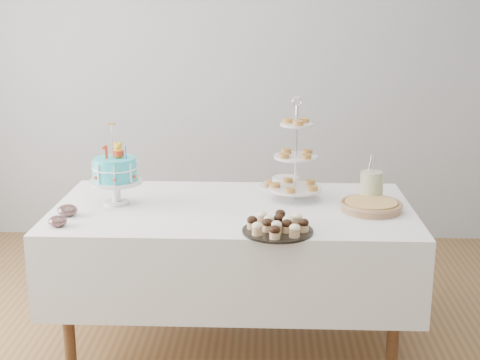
{
  "coord_description": "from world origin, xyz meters",
  "views": [
    {
      "loc": [
        0.18,
        -3.12,
        1.83
      ],
      "look_at": [
        0.04,
        0.3,
        0.92
      ],
      "focal_mm": 50.0,
      "sensor_mm": 36.0,
      "label": 1
    }
  ],
  "objects_px": {
    "birthday_cake": "(116,183)",
    "pie": "(371,205)",
    "tiered_stand": "(296,157)",
    "plate_stack": "(285,182)",
    "cupcake_tray": "(278,225)",
    "jam_bowl_b": "(67,211)",
    "jam_bowl_a": "(58,221)",
    "table": "(233,246)",
    "utensil_pitcher": "(371,186)",
    "pastry_plate": "(277,185)"
  },
  "relations": [
    {
      "from": "jam_bowl_b",
      "to": "utensil_pitcher",
      "type": "height_order",
      "value": "utensil_pitcher"
    },
    {
      "from": "jam_bowl_a",
      "to": "utensil_pitcher",
      "type": "relative_size",
      "value": 0.35
    },
    {
      "from": "birthday_cake",
      "to": "jam_bowl_b",
      "type": "bearing_deg",
      "value": -143.31
    },
    {
      "from": "birthday_cake",
      "to": "plate_stack",
      "type": "bearing_deg",
      "value": 12.35
    },
    {
      "from": "cupcake_tray",
      "to": "jam_bowl_a",
      "type": "distance_m",
      "value": 1.08
    },
    {
      "from": "pastry_plate",
      "to": "jam_bowl_a",
      "type": "relative_size",
      "value": 2.35
    },
    {
      "from": "plate_stack",
      "to": "utensil_pitcher",
      "type": "xyz_separation_m",
      "value": [
        0.46,
        -0.29,
        0.06
      ]
    },
    {
      "from": "table",
      "to": "jam_bowl_b",
      "type": "xyz_separation_m",
      "value": [
        -0.84,
        -0.19,
        0.26
      ]
    },
    {
      "from": "tiered_stand",
      "to": "jam_bowl_b",
      "type": "bearing_deg",
      "value": -163.52
    },
    {
      "from": "cupcake_tray",
      "to": "plate_stack",
      "type": "bearing_deg",
      "value": 85.9
    },
    {
      "from": "jam_bowl_a",
      "to": "pastry_plate",
      "type": "bearing_deg",
      "value": 35.03
    },
    {
      "from": "plate_stack",
      "to": "jam_bowl_a",
      "type": "height_order",
      "value": "plate_stack"
    },
    {
      "from": "jam_bowl_a",
      "to": "jam_bowl_b",
      "type": "height_order",
      "value": "jam_bowl_b"
    },
    {
      "from": "plate_stack",
      "to": "jam_bowl_a",
      "type": "xyz_separation_m",
      "value": [
        -1.13,
        -0.76,
        -0.01
      ]
    },
    {
      "from": "table",
      "to": "jam_bowl_b",
      "type": "height_order",
      "value": "jam_bowl_b"
    },
    {
      "from": "jam_bowl_a",
      "to": "utensil_pitcher",
      "type": "xyz_separation_m",
      "value": [
        1.59,
        0.47,
        0.07
      ]
    },
    {
      "from": "plate_stack",
      "to": "tiered_stand",
      "type": "bearing_deg",
      "value": -78.97
    },
    {
      "from": "pastry_plate",
      "to": "birthday_cake",
      "type": "bearing_deg",
      "value": -156.79
    },
    {
      "from": "tiered_stand",
      "to": "jam_bowl_a",
      "type": "xyz_separation_m",
      "value": [
        -1.18,
        -0.51,
        -0.21
      ]
    },
    {
      "from": "table",
      "to": "plate_stack",
      "type": "xyz_separation_m",
      "value": [
        0.29,
        0.4,
        0.26
      ]
    },
    {
      "from": "birthday_cake",
      "to": "jam_bowl_b",
      "type": "xyz_separation_m",
      "value": [
        -0.21,
        -0.22,
        -0.09
      ]
    },
    {
      "from": "jam_bowl_a",
      "to": "utensil_pitcher",
      "type": "height_order",
      "value": "utensil_pitcher"
    },
    {
      "from": "cupcake_tray",
      "to": "utensil_pitcher",
      "type": "xyz_separation_m",
      "value": [
        0.52,
        0.51,
        0.06
      ]
    },
    {
      "from": "utensil_pitcher",
      "to": "birthday_cake",
      "type": "bearing_deg",
      "value": -152.23
    },
    {
      "from": "birthday_cake",
      "to": "utensil_pitcher",
      "type": "bearing_deg",
      "value": -6.11
    },
    {
      "from": "jam_bowl_a",
      "to": "utensil_pitcher",
      "type": "bearing_deg",
      "value": 16.48
    },
    {
      "from": "jam_bowl_b",
      "to": "birthday_cake",
      "type": "bearing_deg",
      "value": 46.39
    },
    {
      "from": "birthday_cake",
      "to": "cupcake_tray",
      "type": "xyz_separation_m",
      "value": [
        0.87,
        -0.43,
        -0.08
      ]
    },
    {
      "from": "utensil_pitcher",
      "to": "tiered_stand",
      "type": "bearing_deg",
      "value": -162.02
    },
    {
      "from": "tiered_stand",
      "to": "pastry_plate",
      "type": "height_order",
      "value": "tiered_stand"
    },
    {
      "from": "cupcake_tray",
      "to": "jam_bowl_b",
      "type": "height_order",
      "value": "cupcake_tray"
    },
    {
      "from": "pastry_plate",
      "to": "table",
      "type": "bearing_deg",
      "value": -121.13
    },
    {
      "from": "birthday_cake",
      "to": "utensil_pitcher",
      "type": "height_order",
      "value": "birthday_cake"
    },
    {
      "from": "pie",
      "to": "pastry_plate",
      "type": "xyz_separation_m",
      "value": [
        -0.49,
        0.44,
        -0.02
      ]
    },
    {
      "from": "birthday_cake",
      "to": "pie",
      "type": "xyz_separation_m",
      "value": [
        1.36,
        -0.07,
        -0.09
      ]
    },
    {
      "from": "tiered_stand",
      "to": "jam_bowl_a",
      "type": "bearing_deg",
      "value": -156.43
    },
    {
      "from": "tiered_stand",
      "to": "pastry_plate",
      "type": "distance_m",
      "value": 0.35
    },
    {
      "from": "birthday_cake",
      "to": "jam_bowl_a",
      "type": "height_order",
      "value": "birthday_cake"
    },
    {
      "from": "pie",
      "to": "pastry_plate",
      "type": "relative_size",
      "value": 1.53
    },
    {
      "from": "table",
      "to": "pastry_plate",
      "type": "xyz_separation_m",
      "value": [
        0.24,
        0.4,
        0.24
      ]
    },
    {
      "from": "tiered_stand",
      "to": "jam_bowl_a",
      "type": "height_order",
      "value": "tiered_stand"
    },
    {
      "from": "jam_bowl_a",
      "to": "birthday_cake",
      "type": "bearing_deg",
      "value": 61.61
    },
    {
      "from": "table",
      "to": "birthday_cake",
      "type": "xyz_separation_m",
      "value": [
        -0.63,
        0.03,
        0.35
      ]
    },
    {
      "from": "pie",
      "to": "tiered_stand",
      "type": "distance_m",
      "value": 0.49
    },
    {
      "from": "pie",
      "to": "jam_bowl_b",
      "type": "relative_size",
      "value": 3.2
    },
    {
      "from": "cupcake_tray",
      "to": "pastry_plate",
      "type": "height_order",
      "value": "cupcake_tray"
    },
    {
      "from": "pastry_plate",
      "to": "utensil_pitcher",
      "type": "xyz_separation_m",
      "value": [
        0.51,
        -0.29,
        0.08
      ]
    },
    {
      "from": "tiered_stand",
      "to": "plate_stack",
      "type": "height_order",
      "value": "tiered_stand"
    },
    {
      "from": "table",
      "to": "utensil_pitcher",
      "type": "height_order",
      "value": "utensil_pitcher"
    },
    {
      "from": "plate_stack",
      "to": "jam_bowl_b",
      "type": "xyz_separation_m",
      "value": [
        -1.13,
        -0.59,
        -0.0
      ]
    }
  ]
}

